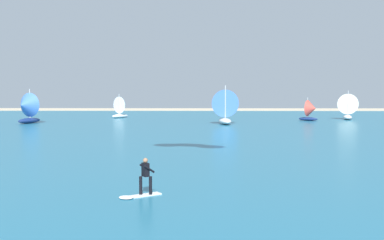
# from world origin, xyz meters

# --- Properties ---
(ocean) EXTENTS (160.00, 90.00, 0.10)m
(ocean) POSITION_xyz_m (0.00, 49.22, 0.05)
(ocean) COLOR #236B89
(ocean) RESTS_ON ground
(kitesurfer) EXTENTS (1.93, 1.57, 1.67)m
(kitesurfer) POSITION_xyz_m (-3.03, 15.02, 0.70)
(kitesurfer) COLOR white
(kitesurfer) RESTS_ON ocean
(sailboat_trailing) EXTENTS (3.86, 4.49, 5.15)m
(sailboat_trailing) POSITION_xyz_m (2.78, 57.35, 2.46)
(sailboat_trailing) COLOR silver
(sailboat_trailing) RESTS_ON ocean
(sailboat_mid_left) EXTENTS (3.41, 3.92, 4.42)m
(sailboat_mid_left) POSITION_xyz_m (22.23, 66.97, 2.13)
(sailboat_mid_left) COLOR silver
(sailboat_mid_left) RESTS_ON ocean
(sailboat_far_right) EXTENTS (3.30, 3.47, 3.87)m
(sailboat_far_right) POSITION_xyz_m (-13.11, 70.32, 1.87)
(sailboat_far_right) COLOR white
(sailboat_far_right) RESTS_ON ocean
(sailboat_near_shore) EXTENTS (3.09, 2.87, 3.43)m
(sailboat_near_shore) POSITION_xyz_m (15.83, 63.54, 1.67)
(sailboat_near_shore) COLOR navy
(sailboat_near_shore) RESTS_ON ocean
(sailboat_anchored_offshore) EXTENTS (3.71, 4.15, 4.67)m
(sailboat_anchored_offshore) POSITION_xyz_m (-23.99, 57.50, 2.24)
(sailboat_anchored_offshore) COLOR navy
(sailboat_anchored_offshore) RESTS_ON ocean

